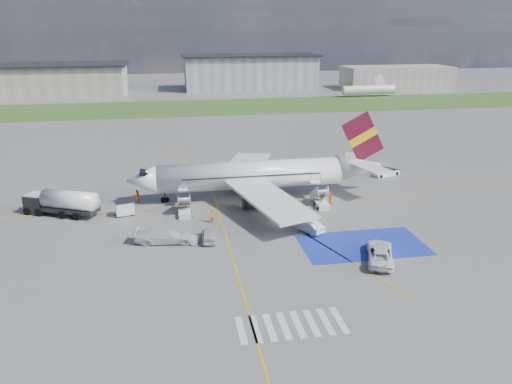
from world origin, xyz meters
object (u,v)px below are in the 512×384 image
at_px(van_white_b, 166,234).
at_px(belt_loader, 386,173).
at_px(fuel_tanker, 62,205).
at_px(airliner, 260,174).
at_px(car_silver_b, 308,226).
at_px(van_white_a, 380,251).
at_px(gpu_cart, 125,209).
at_px(car_silver_a, 209,235).

bearing_deg(van_white_b, belt_loader, -50.87).
relative_size(fuel_tanker, belt_loader, 1.95).
relative_size(belt_loader, van_white_b, 0.95).
xyz_separation_m(airliner, car_silver_b, (3.42, -13.24, -2.68)).
height_order(car_silver_b, van_white_a, van_white_a).
relative_size(gpu_cart, belt_loader, 0.49).
xyz_separation_m(fuel_tanker, gpu_cart, (8.00, -1.62, -0.57)).
height_order(gpu_cart, car_silver_a, gpu_cart).
distance_m(fuel_tanker, car_silver_a, 21.37).
bearing_deg(fuel_tanker, car_silver_a, -7.95).
bearing_deg(airliner, van_white_a, -68.01).
relative_size(airliner, car_silver_a, 9.04).
xyz_separation_m(car_silver_b, van_white_b, (-16.82, -0.35, 0.35)).
height_order(fuel_tanker, gpu_cart, fuel_tanker).
bearing_deg(car_silver_a, fuel_tanker, -30.50).
bearing_deg(belt_loader, car_silver_b, -152.71).
xyz_separation_m(airliner, car_silver_a, (-8.61, -13.84, -2.70)).
bearing_deg(van_white_b, car_silver_a, -83.59).
bearing_deg(fuel_tanker, belt_loader, 35.03).
xyz_separation_m(gpu_cart, van_white_b, (5.27, -9.55, 0.21)).
distance_m(airliner, gpu_cart, 19.27).
bearing_deg(airliner, gpu_cart, -167.78).
distance_m(belt_loader, car_silver_a, 37.15).
height_order(belt_loader, van_white_a, van_white_a).
bearing_deg(airliner, van_white_b, -134.60).
distance_m(airliner, fuel_tanker, 26.85).
xyz_separation_m(gpu_cart, belt_loader, (40.95, 10.85, -0.48)).
bearing_deg(van_white_a, car_silver_b, -37.40).
bearing_deg(car_silver_b, belt_loader, -162.67).
bearing_deg(airliner, car_silver_b, -75.52).
xyz_separation_m(car_silver_a, car_silver_b, (12.03, 0.60, 0.02)).
bearing_deg(car_silver_b, van_white_a, 92.66).
relative_size(car_silver_b, van_white_b, 0.80).
distance_m(fuel_tanker, van_white_a, 40.49).
height_order(car_silver_b, van_white_b, van_white_b).
relative_size(gpu_cart, car_silver_a, 0.62).
bearing_deg(fuel_tanker, van_white_b, -15.74).
bearing_deg(gpu_cart, car_silver_b, -36.67).
relative_size(car_silver_a, car_silver_b, 0.94).
bearing_deg(airliner, fuel_tanker, -174.81).
relative_size(fuel_tanker, car_silver_a, 2.46).
bearing_deg(car_silver_b, airliner, -104.93).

